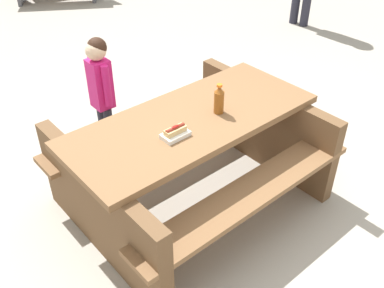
# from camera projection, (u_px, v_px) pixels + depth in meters

# --- Properties ---
(ground_plane) EXTENTS (30.00, 30.00, 0.00)m
(ground_plane) POSITION_uv_depth(u_px,v_px,m) (192.00, 198.00, 3.41)
(ground_plane) COLOR #ADA599
(ground_plane) RESTS_ON ground
(picnic_table) EXTENTS (2.09, 1.80, 0.75)m
(picnic_table) POSITION_uv_depth(u_px,v_px,m) (192.00, 153.00, 3.16)
(picnic_table) COLOR brown
(picnic_table) RESTS_ON ground
(soda_bottle) EXTENTS (0.07, 0.07, 0.22)m
(soda_bottle) POSITION_uv_depth(u_px,v_px,m) (219.00, 100.00, 2.97)
(soda_bottle) COLOR brown
(soda_bottle) RESTS_ON picnic_table
(hotdog_tray) EXTENTS (0.20, 0.15, 0.08)m
(hotdog_tray) POSITION_uv_depth(u_px,v_px,m) (175.00, 133.00, 2.77)
(hotdog_tray) COLOR white
(hotdog_tray) RESTS_ON picnic_table
(child_in_coat) EXTENTS (0.19, 0.26, 1.08)m
(child_in_coat) POSITION_uv_depth(u_px,v_px,m) (101.00, 84.00, 3.50)
(child_in_coat) COLOR #262633
(child_in_coat) RESTS_ON ground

